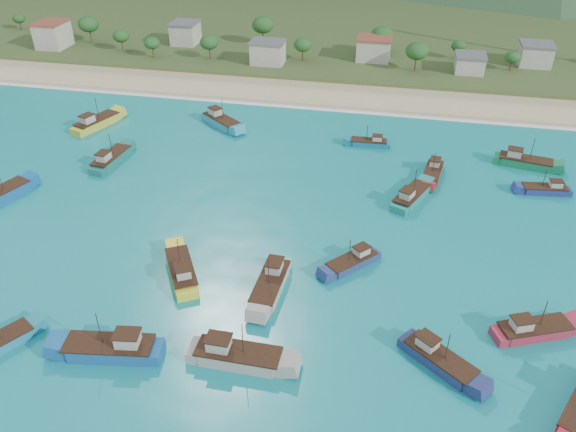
% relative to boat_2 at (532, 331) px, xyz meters
% --- Properties ---
extents(ground, '(600.00, 600.00, 0.00)m').
position_rel_boat_2_xyz_m(ground, '(-27.66, -1.84, -0.70)').
color(ground, '#0C847C').
rests_on(ground, ground).
extents(beach, '(400.00, 18.00, 1.20)m').
position_rel_boat_2_xyz_m(beach, '(-27.66, 77.16, -0.70)').
color(beach, beige).
rests_on(beach, ground).
extents(land, '(400.00, 110.00, 2.40)m').
position_rel_boat_2_xyz_m(land, '(-27.66, 138.16, -0.70)').
color(land, '#385123').
rests_on(land, ground).
extents(surf_line, '(400.00, 2.50, 0.08)m').
position_rel_boat_2_xyz_m(surf_line, '(-27.66, 67.66, -0.70)').
color(surf_line, white).
rests_on(surf_line, ground).
extents(village, '(208.75, 24.53, 7.00)m').
position_rel_boat_2_xyz_m(village, '(-21.91, 99.32, 3.78)').
color(village, beige).
rests_on(village, ground).
extents(vegetation, '(278.95, 26.50, 8.85)m').
position_rel_boat_2_xyz_m(vegetation, '(-37.65, 101.03, 4.57)').
color(vegetation, '#235623').
rests_on(vegetation, ground).
extents(boat_2, '(10.58, 6.72, 6.03)m').
position_rel_boat_2_xyz_m(boat_2, '(0.00, 0.00, 0.00)').
color(boat_2, '#A9293C').
rests_on(boat_2, ground).
extents(boat_3, '(4.27, 11.15, 6.43)m').
position_rel_boat_2_xyz_m(boat_3, '(-73.60, 32.05, 0.07)').
color(boat_3, '#186C66').
rests_on(boat_3, ground).
extents(boat_4, '(7.10, 10.85, 6.20)m').
position_rel_boat_2_xyz_m(boat_4, '(-15.80, 29.78, 0.03)').
color(boat_4, '#1E817A').
rests_on(boat_4, ground).
extents(boat_6, '(8.30, 2.74, 4.85)m').
position_rel_boat_2_xyz_m(boat_6, '(-24.74, 50.20, -0.21)').
color(boat_6, '#106E90').
rests_on(boat_6, ground).
extents(boat_9, '(11.59, 3.50, 6.83)m').
position_rel_boat_2_xyz_m(boat_9, '(-35.40, -11.89, 0.15)').
color(boat_9, '#A9A39A').
rests_on(boat_9, ground).
extents(boat_10, '(10.94, 9.66, 6.69)m').
position_rel_boat_2_xyz_m(boat_10, '(-57.95, 53.75, 0.12)').
color(boat_10, teal).
rests_on(boat_10, ground).
extents(boat_13, '(9.81, 8.47, 5.95)m').
position_rel_boat_2_xyz_m(boat_13, '(-11.74, -7.36, -0.01)').
color(boat_13, navy).
rests_on(boat_13, ground).
extents(boat_17, '(11.37, 5.29, 6.47)m').
position_rel_boat_2_xyz_m(boat_17, '(5.30, 47.26, 0.08)').
color(boat_17, '#127948').
rests_on(boat_17, ground).
extents(boat_19, '(8.10, 8.52, 5.37)m').
position_rel_boat_2_xyz_m(boat_19, '(-23.84, 9.50, -0.12)').
color(boat_19, navy).
rests_on(boat_19, ground).
extents(boat_21, '(7.25, 12.14, 6.89)m').
position_rel_boat_2_xyz_m(boat_21, '(-84.65, 47.33, 0.16)').
color(boat_21, gold).
rests_on(boat_21, ground).
extents(boat_22, '(8.19, 11.01, 6.41)m').
position_rel_boat_2_xyz_m(boat_22, '(-47.60, 2.03, 0.07)').
color(boat_22, yellow).
rests_on(boat_22, ground).
extents(boat_27, '(6.89, 11.68, 6.63)m').
position_rel_boat_2_xyz_m(boat_27, '(-86.30, 15.56, 0.11)').
color(boat_27, '#1059A0').
rests_on(boat_27, ground).
extents(boat_28, '(3.81, 11.32, 6.61)m').
position_rel_boat_2_xyz_m(boat_28, '(-34.44, 1.84, 0.11)').
color(boat_28, '#B1A9A1').
rests_on(boat_28, ground).
extents(boat_29, '(4.31, 9.89, 5.65)m').
position_rel_boat_2_xyz_m(boat_29, '(-12.04, 39.43, -0.07)').
color(boat_29, maroon).
rests_on(boat_29, ground).
extents(boat_30, '(12.42, 5.27, 7.11)m').
position_rel_boat_2_xyz_m(boat_30, '(-50.52, -13.87, 0.20)').
color(boat_30, '#17579C').
rests_on(boat_30, ground).
extents(boat_31, '(8.82, 3.52, 5.07)m').
position_rel_boat_2_xyz_m(boat_31, '(7.66, 37.44, -0.17)').
color(boat_31, navy).
rests_on(boat_31, ground).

